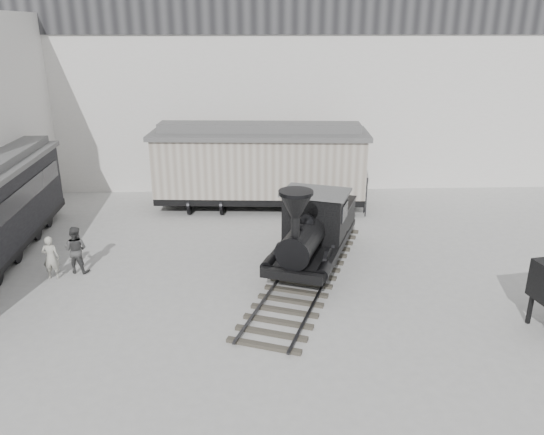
{
  "coord_description": "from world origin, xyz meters",
  "views": [
    {
      "loc": [
        -0.96,
        -13.77,
        8.36
      ],
      "look_at": [
        -0.2,
        3.85,
        2.0
      ],
      "focal_mm": 35.0,
      "sensor_mm": 36.0,
      "label": 1
    }
  ],
  "objects_px": {
    "locomotive": "(312,234)",
    "visitor_b": "(76,250)",
    "boxcar": "(260,164)",
    "visitor_a": "(51,258)"
  },
  "relations": [
    {
      "from": "locomotive",
      "to": "visitor_b",
      "type": "relative_size",
      "value": 5.82
    },
    {
      "from": "visitor_a",
      "to": "visitor_b",
      "type": "relative_size",
      "value": 0.91
    },
    {
      "from": "boxcar",
      "to": "visitor_b",
      "type": "bearing_deg",
      "value": -130.15
    },
    {
      "from": "locomotive",
      "to": "boxcar",
      "type": "distance_m",
      "value": 7.21
    },
    {
      "from": "boxcar",
      "to": "visitor_a",
      "type": "distance_m",
      "value": 10.64
    },
    {
      "from": "boxcar",
      "to": "visitor_b",
      "type": "xyz_separation_m",
      "value": [
        -6.72,
        -6.98,
        -1.31
      ]
    },
    {
      "from": "visitor_b",
      "to": "visitor_a",
      "type": "bearing_deg",
      "value": 45.68
    },
    {
      "from": "boxcar",
      "to": "visitor_a",
      "type": "height_order",
      "value": "boxcar"
    },
    {
      "from": "locomotive",
      "to": "visitor_b",
      "type": "distance_m",
      "value": 8.5
    },
    {
      "from": "locomotive",
      "to": "visitor_a",
      "type": "xyz_separation_m",
      "value": [
        -9.2,
        -0.54,
        -0.51
      ]
    }
  ]
}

